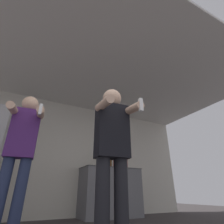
{
  "coord_description": "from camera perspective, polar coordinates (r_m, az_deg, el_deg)",
  "views": [
    {
      "loc": [
        -0.63,
        -1.03,
        0.47
      ],
      "look_at": [
        0.21,
        0.6,
        1.32
      ],
      "focal_mm": 28.0,
      "sensor_mm": 36.0,
      "label": 1
    }
  ],
  "objects": [
    {
      "name": "person_woman_foreground",
      "position": [
        1.87,
        0.15,
        -11.33
      ],
      "size": [
        0.44,
        0.5,
        1.61
      ],
      "color": "black",
      "rests_on": "ground_plane"
    },
    {
      "name": "bottle_short_whiskey",
      "position": [
        4.22,
        -0.71,
        -15.96
      ],
      "size": [
        0.09,
        0.09,
        0.37
      ],
      "color": "#563314",
      "rests_on": "counter"
    },
    {
      "name": "wall_back",
      "position": [
        4.25,
        -18.52,
        -12.84
      ],
      "size": [
        7.0,
        0.06,
        2.55
      ],
      "color": "beige",
      "rests_on": "ground_plane"
    },
    {
      "name": "person_man_side",
      "position": [
        2.56,
        -27.62,
        -9.84
      ],
      "size": [
        0.46,
        0.55,
        1.74
      ],
      "color": "navy",
      "rests_on": "ground_plane"
    },
    {
      "name": "bottle_green_wine",
      "position": [
        4.28,
        1.05,
        -16.57
      ],
      "size": [
        0.09,
        0.09,
        0.28
      ],
      "color": "maroon",
      "rests_on": "counter"
    },
    {
      "name": "counter",
      "position": [
        4.23,
        -0.56,
        -24.64
      ],
      "size": [
        1.33,
        0.66,
        0.99
      ],
      "color": "slate",
      "rests_on": "ground_plane"
    },
    {
      "name": "bottle_tall_gin",
      "position": [
        4.43,
        4.64,
        -16.47
      ],
      "size": [
        0.07,
        0.07,
        0.32
      ],
      "color": "maroon",
      "rests_on": "counter"
    },
    {
      "name": "bottle_brown_liquor",
      "position": [
        4.12,
        -3.85,
        -16.17
      ],
      "size": [
        0.08,
        0.08,
        0.3
      ],
      "color": "silver",
      "rests_on": "counter"
    },
    {
      "name": "ceiling_slab",
      "position": [
        3.37,
        -10.67,
        14.12
      ],
      "size": [
        7.0,
        3.59,
        0.05
      ],
      "color": "silver",
      "rests_on": "wall_back"
    }
  ]
}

